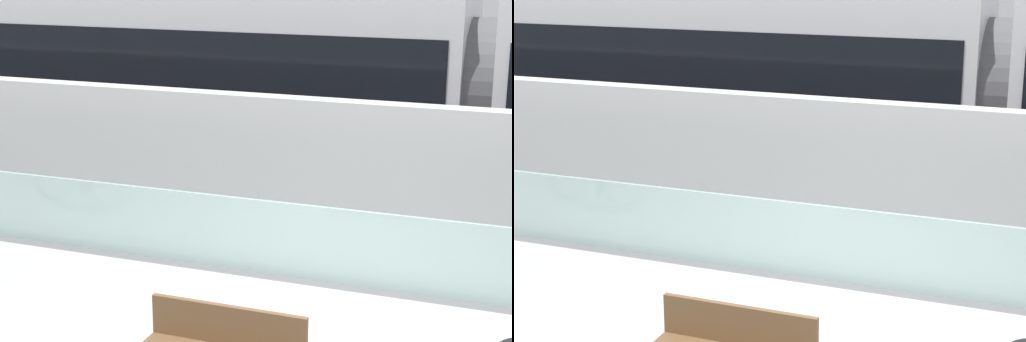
{
  "view_description": "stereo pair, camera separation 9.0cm",
  "coord_description": "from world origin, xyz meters",
  "views": [
    {
      "loc": [
        2.58,
        -8.04,
        4.24
      ],
      "look_at": [
        -1.35,
        2.35,
        1.25
      ],
      "focal_mm": 59.25,
      "sensor_mm": 36.0,
      "label": 1
    },
    {
      "loc": [
        2.66,
        -8.01,
        4.24
      ],
      "look_at": [
        -1.35,
        2.35,
        1.25
      ],
      "focal_mm": 59.25,
      "sensor_mm": 36.0,
      "label": 2
    }
  ],
  "objects": [
    {
      "name": "tram_rail_far",
      "position": [
        0.0,
        7.57,
        0.0
      ],
      "size": [
        32.0,
        0.08,
        0.01
      ],
      "primitive_type": "cube",
      "color": "#595654",
      "rests_on": "ground"
    },
    {
      "name": "tram",
      "position": [
        1.15,
        6.85,
        1.89
      ],
      "size": [
        22.56,
        2.54,
        3.81
      ],
      "color": "silver",
      "rests_on": "ground"
    },
    {
      "name": "glass_parapet",
      "position": [
        0.0,
        1.85,
        0.5
      ],
      "size": [
        32.0,
        0.05,
        1.01
      ],
      "primitive_type": "cube",
      "color": "silver",
      "rests_on": "ground"
    },
    {
      "name": "concrete_barrier_wall",
      "position": [
        0.0,
        3.65,
        1.03
      ],
      "size": [
        32.0,
        0.36,
        2.06
      ],
      "primitive_type": "cube",
      "color": "silver",
      "rests_on": "ground"
    },
    {
      "name": "tram_rail_near",
      "position": [
        0.0,
        6.13,
        0.0
      ],
      "size": [
        32.0,
        0.08,
        0.01
      ],
      "primitive_type": "cube",
      "color": "#595654",
      "rests_on": "ground"
    }
  ]
}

